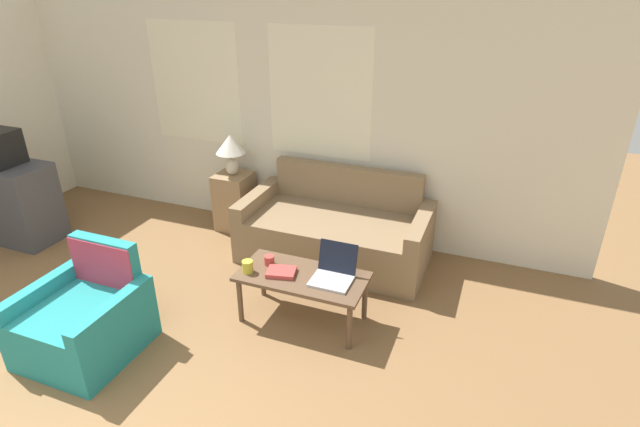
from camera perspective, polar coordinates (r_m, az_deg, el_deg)
The scene contains 11 objects.
wall_back at distance 5.49m, azimuth -6.41°, elevation 11.54°, with size 6.88×0.06×2.60m.
couch at distance 5.07m, azimuth 1.90°, elevation -2.08°, with size 1.85×0.92×0.86m.
armchair at distance 4.27m, azimuth -25.06°, elevation -10.95°, with size 0.78×0.79×0.81m.
tv_dresser at distance 6.31m, azimuth -31.88°, elevation 1.18°, with size 0.98×0.53×0.85m.
side_table at distance 5.70m, azimuth -9.70°, elevation 1.39°, with size 0.37×0.37×0.65m.
table_lamp at distance 5.47m, azimuth -10.19°, elevation 7.41°, with size 0.32×0.32×0.45m.
coffee_table at distance 4.09m, azimuth -2.03°, elevation -7.65°, with size 1.05×0.51×0.44m.
laptop at distance 3.98m, azimuth 1.57°, elevation -6.71°, with size 0.32×0.33×0.27m.
cup_navy at distance 4.20m, azimuth -5.82°, elevation -5.32°, with size 0.09×0.09×0.08m.
cup_yellow at distance 4.11m, azimuth -8.27°, elevation -6.02°, with size 0.09×0.09×0.10m.
book_red at distance 4.07m, azimuth -4.45°, elevation -6.69°, with size 0.26×0.22×0.04m.
Camera 1 is at (2.48, -1.04, 2.63)m, focal length 28.00 mm.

